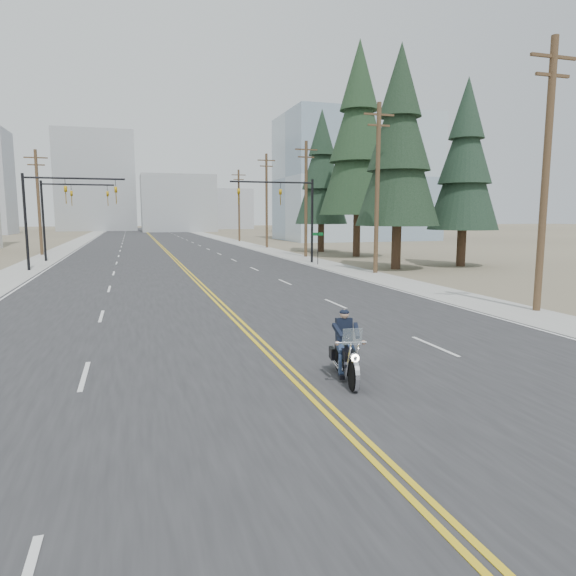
# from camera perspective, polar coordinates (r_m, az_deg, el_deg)

# --- Properties ---
(ground_plane) EXTENTS (400.00, 400.00, 0.00)m
(ground_plane) POSITION_cam_1_polar(r_m,az_deg,el_deg) (10.78, 4.76, -13.67)
(ground_plane) COLOR #776D56
(ground_plane) RESTS_ON ground
(road) EXTENTS (20.00, 200.00, 0.01)m
(road) POSITION_cam_1_polar(r_m,az_deg,el_deg) (79.48, -14.31, 4.92)
(road) COLOR #303033
(road) RESTS_ON ground
(sidewalk_left) EXTENTS (3.00, 200.00, 0.01)m
(sidewalk_left) POSITION_cam_1_polar(r_m,az_deg,el_deg) (79.77, -22.61, 4.57)
(sidewalk_left) COLOR #A5A5A0
(sidewalk_left) RESTS_ON ground
(sidewalk_right) EXTENTS (3.00, 200.00, 0.01)m
(sidewalk_right) POSITION_cam_1_polar(r_m,az_deg,el_deg) (80.84, -6.11, 5.18)
(sidewalk_right) COLOR #A5A5A0
(sidewalk_right) RESTS_ON ground
(traffic_mast_left) EXTENTS (7.10, 0.26, 7.00)m
(traffic_mast_left) POSITION_cam_1_polar(r_m,az_deg,el_deg) (41.63, -24.49, 8.64)
(traffic_mast_left) COLOR black
(traffic_mast_left) RESTS_ON ground
(traffic_mast_right) EXTENTS (7.10, 0.26, 7.00)m
(traffic_mast_right) POSITION_cam_1_polar(r_m,az_deg,el_deg) (43.22, 0.15, 9.31)
(traffic_mast_right) COLOR black
(traffic_mast_right) RESTS_ON ground
(traffic_mast_far) EXTENTS (6.10, 0.26, 7.00)m
(traffic_mast_far) POSITION_cam_1_polar(r_m,az_deg,el_deg) (49.61, -23.69, 8.40)
(traffic_mast_far) COLOR black
(traffic_mast_far) RESTS_ON ground
(street_sign) EXTENTS (0.90, 0.06, 2.62)m
(street_sign) POSITION_cam_1_polar(r_m,az_deg,el_deg) (41.95, 3.34, 5.05)
(street_sign) COLOR black
(street_sign) RESTS_ON ground
(utility_pole_a) EXTENTS (2.20, 0.30, 11.00)m
(utility_pole_a) POSITION_cam_1_polar(r_m,az_deg,el_deg) (23.79, 26.73, 11.41)
(utility_pole_a) COLOR brown
(utility_pole_a) RESTS_ON ground
(utility_pole_b) EXTENTS (2.20, 0.30, 11.50)m
(utility_pole_b) POSITION_cam_1_polar(r_m,az_deg,el_deg) (36.20, 9.90, 11.09)
(utility_pole_b) COLOR brown
(utility_pole_b) RESTS_ON ground
(utility_pole_c) EXTENTS (2.20, 0.30, 11.00)m
(utility_pole_c) POSITION_cam_1_polar(r_m,az_deg,el_deg) (50.03, 2.01, 10.04)
(utility_pole_c) COLOR brown
(utility_pole_c) RESTS_ON ground
(utility_pole_d) EXTENTS (2.20, 0.30, 11.50)m
(utility_pole_d) POSITION_cam_1_polar(r_m,az_deg,el_deg) (64.41, -2.40, 9.82)
(utility_pole_d) COLOR brown
(utility_pole_d) RESTS_ON ground
(utility_pole_e) EXTENTS (2.20, 0.30, 11.00)m
(utility_pole_e) POSITION_cam_1_polar(r_m,az_deg,el_deg) (80.96, -5.47, 9.24)
(utility_pole_e) COLOR brown
(utility_pole_e) RESTS_ON ground
(utility_pole_left) EXTENTS (2.20, 0.30, 10.50)m
(utility_pole_left) POSITION_cam_1_polar(r_m,az_deg,el_deg) (57.98, -25.98, 8.72)
(utility_pole_left) COLOR brown
(utility_pole_left) RESTS_ON ground
(glass_building) EXTENTS (24.00, 16.00, 20.00)m
(glass_building) POSITION_cam_1_polar(r_m,az_deg,el_deg) (87.18, 7.43, 11.93)
(glass_building) COLOR #9EB5CC
(glass_building) RESTS_ON ground
(haze_bldg_b) EXTENTS (18.00, 14.00, 14.00)m
(haze_bldg_b) POSITION_cam_1_polar(r_m,az_deg,el_deg) (134.84, -12.13, 9.15)
(haze_bldg_b) COLOR #ADB2B7
(haze_bldg_b) RESTS_ON ground
(haze_bldg_c) EXTENTS (16.00, 12.00, 18.00)m
(haze_bldg_c) POSITION_cam_1_polar(r_m,az_deg,el_deg) (127.16, 3.21, 10.29)
(haze_bldg_c) COLOR #B7BCC6
(haze_bldg_c) RESTS_ON ground
(haze_bldg_d) EXTENTS (20.00, 15.00, 26.00)m
(haze_bldg_d) POSITION_cam_1_polar(r_m,az_deg,el_deg) (149.79, -20.50, 10.99)
(haze_bldg_d) COLOR #ADB2B7
(haze_bldg_d) RESTS_ON ground
(haze_bldg_e) EXTENTS (14.00, 14.00, 12.00)m
(haze_bldg_e) POSITION_cam_1_polar(r_m,az_deg,el_deg) (161.88, -6.83, 8.70)
(haze_bldg_e) COLOR #B7BCC6
(haze_bldg_e) RESTS_ON ground
(motorcyclist) EXTENTS (1.33, 2.32, 1.71)m
(motorcyclist) POSITION_cam_1_polar(r_m,az_deg,el_deg) (12.55, 6.52, -6.45)
(motorcyclist) COLOR black
(motorcyclist) RESTS_ON ground
(conifer_near) EXTENTS (6.13, 6.13, 16.24)m
(conifer_near) POSITION_cam_1_polar(r_m,az_deg,el_deg) (39.59, 12.26, 15.62)
(conifer_near) COLOR #382619
(conifer_near) RESTS_ON ground
(conifer_mid) EXTENTS (5.43, 5.43, 14.47)m
(conifer_mid) POSITION_cam_1_polar(r_m,az_deg,el_deg) (43.13, 19.11, 13.36)
(conifer_mid) COLOR #382619
(conifer_mid) RESTS_ON ground
(conifer_tall) EXTENTS (7.33, 7.33, 20.35)m
(conifer_tall) POSITION_cam_1_polar(r_m,az_deg,el_deg) (51.40, 7.84, 16.59)
(conifer_tall) COLOR #382619
(conifer_tall) RESTS_ON ground
(conifer_far) EXTENTS (5.76, 5.76, 15.43)m
(conifer_far) POSITION_cam_1_polar(r_m,az_deg,el_deg) (57.67, 3.76, 12.87)
(conifer_far) COLOR #382619
(conifer_far) RESTS_ON ground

